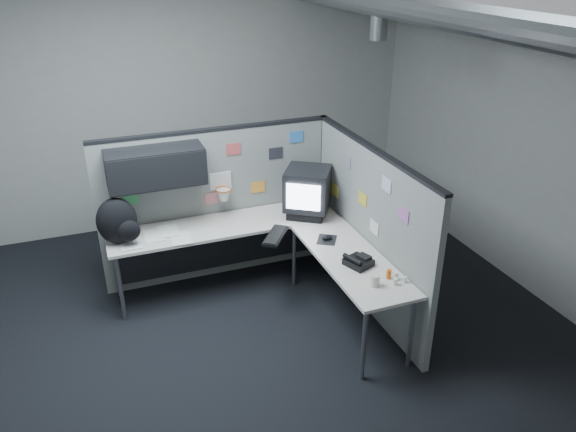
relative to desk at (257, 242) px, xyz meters
name	(u,v)px	position (x,y,z in m)	size (l,w,h in m)	color
room	(330,107)	(0.41, -0.70, 1.48)	(5.62, 5.62, 3.22)	black
partition_back	(202,192)	(-0.40, 0.53, 0.38)	(2.44, 0.42, 1.63)	gray
partition_right	(368,229)	(0.95, -0.49, 0.21)	(0.07, 2.23, 1.63)	gray
desk	(257,242)	(0.00, 0.00, 0.00)	(2.31, 2.11, 0.73)	beige
monitor	(308,191)	(0.61, 0.20, 0.37)	(0.60, 0.60, 0.49)	black
keyboard	(276,236)	(0.13, -0.17, 0.13)	(0.37, 0.43, 0.04)	black
mouse	(327,238)	(0.57, -0.39, 0.13)	(0.26, 0.27, 0.05)	black
phone	(358,261)	(0.63, -0.91, 0.15)	(0.26, 0.27, 0.10)	black
bottles	(395,277)	(0.80, -1.25, 0.15)	(0.14, 0.16, 0.08)	silver
cup	(375,281)	(0.60, -1.26, 0.17)	(0.07, 0.07, 0.10)	beige
papers	(159,237)	(-0.91, 0.23, 0.12)	(0.66, 0.46, 0.01)	white
backpack	(118,222)	(-1.26, 0.24, 0.34)	(0.43, 0.39, 0.45)	black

